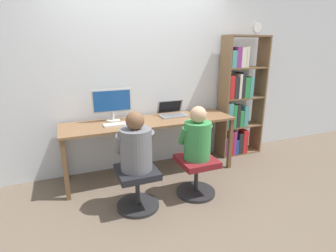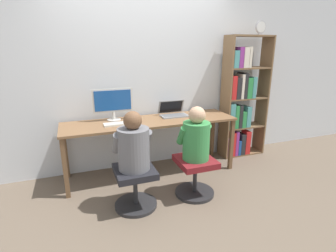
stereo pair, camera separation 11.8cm
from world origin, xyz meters
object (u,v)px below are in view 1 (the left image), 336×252
object	(u,v)px
laptop	(172,113)
office_chair_right	(196,173)
person_at_monitor	(136,146)
bookshelf	(238,103)
desktop_monitor	(112,103)
office_chair_left	(137,185)
person_at_laptop	(197,137)
keyboard	(120,124)
desk_clock	(258,28)

from	to	relation	value
laptop	office_chair_right	size ratio (longest dim) A/B	0.81
person_at_monitor	bookshelf	xyz separation A→B (m)	(1.91, 0.86, 0.13)
desktop_monitor	laptop	xyz separation A→B (m)	(0.83, -0.05, -0.19)
person_at_monitor	office_chair_left	bearing A→B (deg)	-90.00
bookshelf	person_at_laptop	bearing A→B (deg)	-144.29
desktop_monitor	person_at_monitor	size ratio (longest dim) A/B	0.84
person_at_monitor	desktop_monitor	bearing A→B (deg)	93.60
desktop_monitor	office_chair_left	world-z (taller)	desktop_monitor
keyboard	person_at_monitor	xyz separation A→B (m)	(0.02, -0.66, -0.06)
desktop_monitor	office_chair_right	size ratio (longest dim) A/B	1.13
keyboard	desk_clock	distance (m)	2.44
bookshelf	keyboard	bearing A→B (deg)	-174.19
desk_clock	bookshelf	bearing A→B (deg)	163.73
bookshelf	office_chair_left	bearing A→B (deg)	-155.74
person_at_monitor	bookshelf	bearing A→B (deg)	24.15
keyboard	person_at_monitor	size ratio (longest dim) A/B	0.64
person_at_laptop	office_chair_right	bearing A→B (deg)	-90.00
person_at_laptop	desk_clock	distance (m)	2.03
person_at_laptop	desk_clock	bearing A→B (deg)	29.84
desk_clock	keyboard	bearing A→B (deg)	-176.28
laptop	person_at_laptop	world-z (taller)	person_at_laptop
desktop_monitor	office_chair_right	distance (m)	1.39
laptop	keyboard	world-z (taller)	laptop
laptop	office_chair_right	xyz separation A→B (m)	(-0.05, -0.84, -0.54)
office_chair_right	person_at_laptop	size ratio (longest dim) A/B	0.76
laptop	person_at_laptop	xyz separation A→B (m)	(-0.05, -0.83, -0.09)
office_chair_right	person_at_monitor	world-z (taller)	person_at_monitor
keyboard	bookshelf	world-z (taller)	bookshelf
keyboard	office_chair_left	bearing A→B (deg)	-88.55
person_at_monitor	desk_clock	distance (m)	2.58
person_at_laptop	bookshelf	bearing A→B (deg)	35.71
laptop	person_at_laptop	size ratio (longest dim) A/B	0.61
keyboard	bookshelf	distance (m)	1.94
laptop	person_at_monitor	distance (m)	1.14
office_chair_left	bookshelf	bearing A→B (deg)	24.26
office_chair_left	person_at_laptop	size ratio (longest dim) A/B	0.76
keyboard	person_at_monitor	world-z (taller)	person_at_monitor
keyboard	office_chair_right	xyz separation A→B (m)	(0.74, -0.66, -0.51)
desktop_monitor	bookshelf	world-z (taller)	bookshelf
keyboard	desk_clock	world-z (taller)	desk_clock
desk_clock	office_chair_right	bearing A→B (deg)	-150.03
keyboard	person_at_monitor	bearing A→B (deg)	-88.54
desktop_monitor	person_at_laptop	size ratio (longest dim) A/B	0.85
office_chair_left	office_chair_right	world-z (taller)	same
laptop	office_chair_right	distance (m)	1.00
desktop_monitor	keyboard	xyz separation A→B (m)	(0.04, -0.23, -0.22)
person_at_monitor	desk_clock	size ratio (longest dim) A/B	3.20
office_chair_left	person_at_laptop	distance (m)	0.86
person_at_monitor	bookshelf	distance (m)	2.10
keyboard	desk_clock	bearing A→B (deg)	3.72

